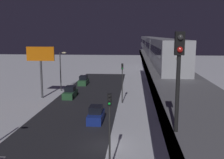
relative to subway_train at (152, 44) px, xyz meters
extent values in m
plane|color=white|center=(6.67, 35.90, -8.75)|extent=(240.00, 240.00, 0.00)
cube|color=#28282D|center=(11.85, 35.90, -8.74)|extent=(11.00, 96.84, 0.01)
cube|color=slate|center=(0.00, 35.90, -2.18)|extent=(5.00, 96.84, 0.80)
cube|color=#38383D|center=(2.38, 35.90, -2.18)|extent=(0.24, 94.90, 0.80)
cylinder|color=slate|center=(0.00, -4.45, -5.66)|extent=(1.40, 1.40, 6.17)
cylinder|color=slate|center=(0.00, 11.69, -5.66)|extent=(1.40, 1.40, 6.17)
cylinder|color=slate|center=(0.00, 27.83, -5.66)|extent=(1.40, 1.40, 6.17)
cylinder|color=slate|center=(0.00, 43.97, -5.66)|extent=(1.40, 1.40, 6.17)
cube|color=#B7BABF|center=(0.00, 27.90, -0.08)|extent=(2.90, 18.00, 3.40)
cube|color=black|center=(0.00, 27.90, 0.33)|extent=(2.94, 16.20, 0.90)
cube|color=#B7BABF|center=(0.00, 9.30, -0.08)|extent=(2.90, 18.00, 3.40)
cube|color=black|center=(0.00, 9.30, 0.33)|extent=(2.94, 16.20, 0.90)
cube|color=#B7BABF|center=(0.00, -9.30, -0.08)|extent=(2.90, 18.00, 3.40)
cube|color=black|center=(0.00, -9.30, 0.33)|extent=(2.94, 16.20, 0.90)
cube|color=#B7BABF|center=(0.00, -27.90, -0.08)|extent=(2.90, 18.00, 3.40)
cube|color=black|center=(0.00, -27.90, 0.33)|extent=(2.94, 16.20, 0.90)
sphere|color=white|center=(0.00, 36.95, 0.09)|extent=(0.44, 0.44, 0.44)
cylinder|color=black|center=(2.18, 50.07, -0.18)|extent=(0.16, 0.16, 3.20)
cube|color=black|center=(2.18, 50.07, 1.77)|extent=(0.36, 0.28, 0.90)
sphere|color=#333333|center=(2.18, 50.23, 2.00)|extent=(0.22, 0.22, 0.22)
sphere|color=red|center=(2.18, 50.23, 1.54)|extent=(0.22, 0.22, 0.22)
cube|color=#2D6038|center=(15.05, 16.04, -8.19)|extent=(1.80, 4.66, 1.10)
cube|color=black|center=(15.05, 16.04, -7.21)|extent=(1.58, 2.23, 0.87)
cylinder|color=black|center=(14.20, 17.48, -8.43)|extent=(0.20, 0.64, 0.64)
cylinder|color=black|center=(15.91, 17.48, -8.43)|extent=(0.20, 0.64, 0.64)
cylinder|color=black|center=(14.20, 14.60, -8.43)|extent=(0.20, 0.64, 0.64)
cylinder|color=black|center=(15.91, 14.60, -8.43)|extent=(0.20, 0.64, 0.64)
cube|color=navy|center=(8.65, 28.55, -8.19)|extent=(1.80, 4.29, 1.10)
cube|color=black|center=(8.65, 28.55, -7.21)|extent=(1.58, 2.06, 0.87)
cube|color=#2D6038|center=(15.05, 3.81, -8.19)|extent=(1.80, 4.32, 1.10)
cube|color=black|center=(15.05, 3.81, -7.21)|extent=(1.58, 2.07, 0.87)
cylinder|color=#2D2D2D|center=(5.75, 40.85, -6.00)|extent=(0.16, 0.16, 5.50)
cube|color=black|center=(5.75, 40.85, -2.80)|extent=(0.32, 0.32, 0.90)
sphere|color=black|center=(5.75, 41.03, -2.50)|extent=(0.20, 0.20, 0.20)
sphere|color=black|center=(5.75, 41.03, -2.80)|extent=(0.20, 0.20, 0.20)
sphere|color=#19E53F|center=(5.75, 41.03, -3.10)|extent=(0.20, 0.20, 0.20)
cylinder|color=#2D2D2D|center=(5.75, 19.18, -6.00)|extent=(0.16, 0.16, 5.50)
cube|color=black|center=(5.75, 19.18, -2.80)|extent=(0.32, 0.32, 0.90)
sphere|color=black|center=(5.75, 19.36, -2.50)|extent=(0.20, 0.20, 0.20)
sphere|color=black|center=(5.75, 19.36, -2.80)|extent=(0.20, 0.20, 0.20)
sphere|color=#19E53F|center=(5.75, 19.36, -3.10)|extent=(0.20, 0.20, 0.20)
cylinder|color=#4C4C51|center=(19.83, 16.89, -5.50)|extent=(0.36, 0.36, 6.50)
cube|color=orange|center=(19.83, 16.89, -1.05)|extent=(4.80, 0.30, 2.40)
cylinder|color=#38383D|center=(18.15, 10.90, -5.00)|extent=(0.20, 0.20, 7.50)
ellipsoid|color=#F4E5B2|center=(17.35, 10.90, -1.25)|extent=(0.90, 0.44, 0.30)
camera|label=1|loc=(3.91, 60.40, 2.08)|focal=42.08mm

